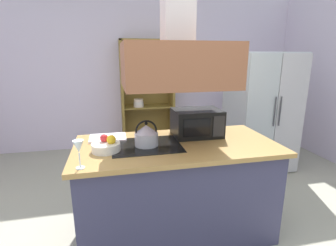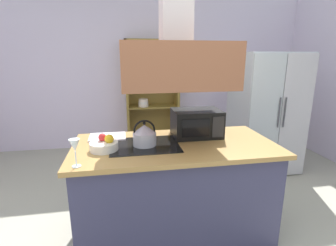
# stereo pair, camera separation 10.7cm
# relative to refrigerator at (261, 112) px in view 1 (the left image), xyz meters

# --- Properties ---
(wall_back) EXTENTS (6.00, 0.12, 2.70)m
(wall_back) POSITION_rel_refrigerator_xyz_m (-1.68, 1.44, 0.49)
(wall_back) COLOR silver
(wall_back) RESTS_ON ground
(kitchen_island) EXTENTS (1.80, 0.90, 0.90)m
(kitchen_island) POSITION_rel_refrigerator_xyz_m (-1.61, -1.23, -0.40)
(kitchen_island) COLOR #373654
(kitchen_island) RESTS_ON ground
(range_hood) EXTENTS (0.90, 0.70, 1.29)m
(range_hood) POSITION_rel_refrigerator_xyz_m (-1.61, -1.23, 0.86)
(range_hood) COLOR brown
(refrigerator) EXTENTS (0.90, 0.78, 1.71)m
(refrigerator) POSITION_rel_refrigerator_xyz_m (0.00, 0.00, 0.00)
(refrigerator) COLOR silver
(refrigerator) RESTS_ON ground
(dish_cabinet) EXTENTS (0.93, 0.40, 1.93)m
(dish_cabinet) POSITION_rel_refrigerator_xyz_m (-1.53, 1.22, 0.01)
(dish_cabinet) COLOR olive
(dish_cabinet) RESTS_ON ground
(kettle) EXTENTS (0.20, 0.20, 0.23)m
(kettle) POSITION_rel_refrigerator_xyz_m (-1.88, -1.23, 0.14)
(kettle) COLOR #B7B5C1
(kettle) RESTS_ON kitchen_island
(cutting_board) EXTENTS (0.34, 0.24, 0.02)m
(cutting_board) POSITION_rel_refrigerator_xyz_m (-2.21, -0.95, 0.05)
(cutting_board) COLOR white
(cutting_board) RESTS_ON kitchen_island
(microwave) EXTENTS (0.46, 0.35, 0.26)m
(microwave) POSITION_rel_refrigerator_xyz_m (-1.35, -1.04, 0.17)
(microwave) COLOR black
(microwave) RESTS_ON kitchen_island
(wine_glass_on_counter) EXTENTS (0.08, 0.08, 0.21)m
(wine_glass_on_counter) POSITION_rel_refrigerator_xyz_m (-2.40, -1.59, 0.20)
(wine_glass_on_counter) COLOR silver
(wine_glass_on_counter) RESTS_ON kitchen_island
(fruit_bowl) EXTENTS (0.23, 0.23, 0.14)m
(fruit_bowl) POSITION_rel_refrigerator_xyz_m (-2.22, -1.29, 0.09)
(fruit_bowl) COLOR silver
(fruit_bowl) RESTS_ON kitchen_island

